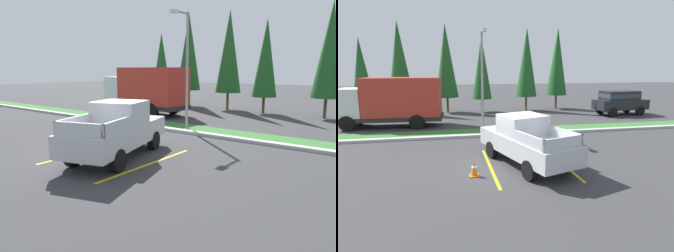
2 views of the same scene
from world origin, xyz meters
TOP-DOWN VIEW (x-y plane):
  - ground_plane at (0.00, 0.00)m, footprint 120.00×120.00m
  - parking_line_near at (-0.80, -0.37)m, footprint 0.12×4.80m
  - parking_line_far at (2.30, -0.37)m, footprint 0.12×4.80m
  - curb_strip at (0.00, 5.00)m, footprint 56.00×0.40m
  - grass_median at (0.00, 6.10)m, footprint 56.00×1.80m
  - pickup_truck_main at (0.74, -0.32)m, footprint 3.38×5.55m
  - cargo_truck_distant at (-6.10, 9.13)m, footprint 6.93×2.84m
  - suv_distant at (12.27, 10.63)m, footprint 4.75×2.29m
  - street_light at (-0.32, 5.73)m, footprint 0.24×1.49m
  - cypress_tree_leftmost at (-9.71, 15.51)m, footprint 1.73×1.73m
  - cypress_tree_left_inner at (-6.48, 15.33)m, footprint 2.10×2.10m
  - cypress_tree_center at (-2.46, 15.06)m, footprint 2.05×2.05m
  - cypress_tree_right_inner at (0.70, 14.71)m, footprint 1.80×1.80m
  - cypress_tree_rightmost at (4.94, 14.75)m, footprint 1.99×1.99m
  - cypress_tree_far_right at (8.22, 15.39)m, footprint 2.03×2.03m
  - traffic_cone at (-1.55, -1.30)m, footprint 0.36×0.36m

SIDE VIEW (x-z plane):
  - ground_plane at x=0.00m, z-range 0.00..0.00m
  - parking_line_near at x=-0.80m, z-range 0.00..0.01m
  - parking_line_far at x=2.30m, z-range 0.00..0.01m
  - grass_median at x=0.00m, z-range 0.00..0.06m
  - curb_strip at x=0.00m, z-range 0.00..0.15m
  - traffic_cone at x=-1.55m, z-range -0.01..0.59m
  - pickup_truck_main at x=0.74m, z-range -0.01..2.09m
  - suv_distant at x=12.27m, z-range 0.19..2.29m
  - cargo_truck_distant at x=-6.10m, z-range 0.15..3.55m
  - street_light at x=-0.32m, z-range 0.54..6.77m
  - cypress_tree_leftmost at x=-9.71m, z-range 0.59..7.23m
  - cypress_tree_right_inner at x=0.70m, z-range 0.61..7.52m
  - cypress_tree_rightmost at x=4.94m, z-range 0.68..8.35m
  - cypress_tree_far_right at x=8.22m, z-range 0.69..8.51m
  - cypress_tree_center at x=-2.46m, z-range 0.70..8.58m
  - cypress_tree_left_inner at x=-6.48m, z-range 0.72..8.78m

